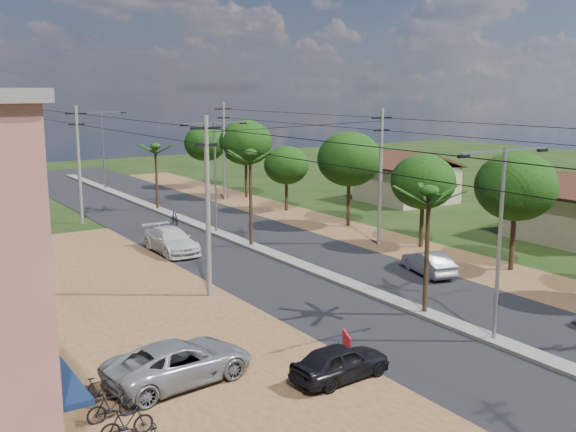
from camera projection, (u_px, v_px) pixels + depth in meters
name	position (u px, v px, depth m)	size (l,w,h in m)	color
ground	(493.00, 342.00, 27.68)	(160.00, 160.00, 0.00)	black
road	(293.00, 263.00, 40.04)	(12.00, 110.00, 0.04)	black
median	(267.00, 252.00, 42.50)	(1.00, 90.00, 0.18)	#605E56
dirt_lot_west	(71.00, 356.00, 26.26)	(18.00, 46.00, 0.04)	brown
dirt_shoulder_east	(400.00, 246.00, 44.58)	(5.00, 90.00, 0.03)	brown
house_east_near	(576.00, 205.00, 46.16)	(7.60, 7.50, 4.60)	tan
house_east_far	(407.00, 176.00, 61.53)	(7.60, 7.50, 4.60)	tan
tree_east_c	(516.00, 186.00, 37.72)	(4.60, 4.60, 6.83)	black
tree_east_d	(423.00, 182.00, 43.43)	(4.20, 4.20, 6.13)	black
tree_east_e	(349.00, 159.00, 49.99)	(4.80, 4.80, 7.14)	black
tree_east_f	(286.00, 165.00, 56.59)	(3.80, 3.80, 5.52)	black
tree_east_g	(246.00, 142.00, 63.25)	(5.00, 5.00, 7.38)	black
tree_east_h	(205.00, 143.00, 69.80)	(4.40, 4.40, 6.52)	black
palm_median_near	(429.00, 197.00, 29.94)	(2.00, 2.00, 6.15)	black
palm_median_mid	(250.00, 158.00, 43.06)	(2.00, 2.00, 6.55)	black
palm_median_far	(155.00, 149.00, 56.37)	(2.00, 2.00, 5.85)	black
streetlight_near	(500.00, 229.00, 26.78)	(5.10, 0.18, 8.00)	gray
streetlight_mid	(215.00, 167.00, 47.39)	(5.10, 0.18, 8.00)	gray
streetlight_far	(103.00, 143.00, 67.99)	(5.10, 0.18, 8.00)	gray
utility_pole_w_b	(208.00, 203.00, 32.94)	(1.60, 0.24, 9.00)	#605E56
utility_pole_w_c	(79.00, 162.00, 51.07)	(1.60, 0.24, 9.00)	#605E56
utility_pole_w_d	(19.00, 143.00, 68.38)	(1.60, 0.24, 9.00)	#605E56
utility_pole_e_b	(380.00, 174.00, 43.98)	(1.60, 0.24, 9.00)	#605E56
utility_pole_e_c	(224.00, 149.00, 62.12)	(1.60, 0.24, 9.00)	#605E56
car_silver_mid	(428.00, 264.00, 37.52)	(1.39, 3.97, 1.31)	gray
car_white_far	(171.00, 241.00, 42.54)	(2.16, 5.31, 1.54)	#B8B9B4
car_parked_silver	(179.00, 363.00, 23.76)	(2.48, 5.37, 1.49)	gray
car_parked_dark	(340.00, 363.00, 24.00)	(1.54, 3.83, 1.31)	black
moto_rider_west_a	(178.00, 238.00, 44.99)	(0.56, 1.59, 0.84)	black
moto_rider_west_b	(175.00, 218.00, 51.37)	(0.48, 1.72, 1.03)	black
roadside_sign	(347.00, 346.00, 25.99)	(0.56, 1.13, 0.99)	#B31022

